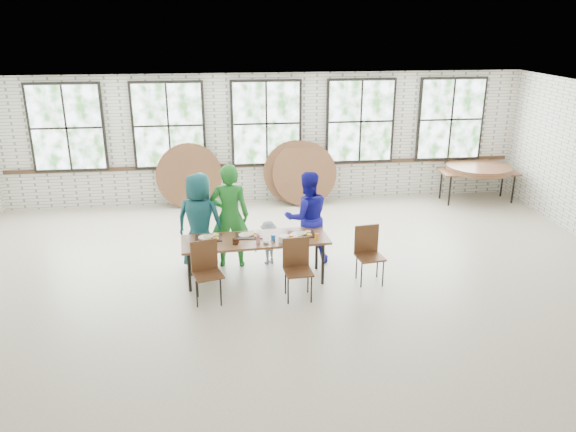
# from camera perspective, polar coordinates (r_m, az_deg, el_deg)

# --- Properties ---
(room) EXTENTS (12.00, 12.00, 12.00)m
(room) POSITION_cam_1_polar(r_m,az_deg,el_deg) (13.01, -2.21, 9.19)
(room) COLOR beige
(room) RESTS_ON ground
(dining_table) EXTENTS (2.45, 0.96, 0.74)m
(dining_table) POSITION_cam_1_polar(r_m,az_deg,el_deg) (9.24, -3.34, -2.61)
(dining_table) COLOR brown
(dining_table) RESTS_ON ground
(chair_near_left) EXTENTS (0.52, 0.50, 0.95)m
(chair_near_left) POSITION_cam_1_polar(r_m,az_deg,el_deg) (8.75, -8.31, -5.05)
(chair_near_left) COLOR #53311B
(chair_near_left) RESTS_ON ground
(chair_near_right) EXTENTS (0.45, 0.43, 0.95)m
(chair_near_right) POSITION_cam_1_polar(r_m,az_deg,el_deg) (8.76, 0.93, -4.80)
(chair_near_right) COLOR #53311B
(chair_near_right) RESTS_ON ground
(chair_spare) EXTENTS (0.47, 0.46, 0.95)m
(chair_spare) POSITION_cam_1_polar(r_m,az_deg,el_deg) (9.36, 8.15, -3.33)
(chair_spare) COLOR #53311B
(chair_spare) RESTS_ON ground
(adult_teal) EXTENTS (0.96, 0.78, 1.71)m
(adult_teal) POSITION_cam_1_polar(r_m,az_deg,el_deg) (9.78, -8.96, -0.51)
(adult_teal) COLOR navy
(adult_teal) RESTS_ON ground
(adult_green) EXTENTS (0.71, 0.49, 1.85)m
(adult_green) POSITION_cam_1_polar(r_m,az_deg,el_deg) (9.75, -5.94, 0.02)
(adult_green) COLOR #1F7426
(adult_green) RESTS_ON ground
(toddler) EXTENTS (0.59, 0.47, 0.80)m
(toddler) POSITION_cam_1_polar(r_m,az_deg,el_deg) (9.97, -1.99, -2.68)
(toddler) COLOR #12233A
(toddler) RESTS_ON ground
(adult_blue) EXTENTS (0.88, 0.72, 1.67)m
(adult_blue) POSITION_cam_1_polar(r_m,az_deg,el_deg) (9.89, 1.94, -0.15)
(adult_blue) COLOR #17169B
(adult_blue) RESTS_ON ground
(storage_table) EXTENTS (1.85, 0.88, 0.74)m
(storage_table) POSITION_cam_1_polar(r_m,az_deg,el_deg) (14.03, 18.75, 4.15)
(storage_table) COLOR brown
(storage_table) RESTS_ON ground
(tabletop_clutter) EXTENTS (2.00, 0.57, 0.11)m
(tabletop_clutter) POSITION_cam_1_polar(r_m,az_deg,el_deg) (9.20, -2.48, -2.17)
(tabletop_clutter) COLOR black
(tabletop_clutter) RESTS_ON dining_table
(round_tops_stacked) EXTENTS (1.50, 1.50, 0.13)m
(round_tops_stacked) POSITION_cam_1_polar(r_m,az_deg,el_deg) (14.01, 18.81, 4.61)
(round_tops_stacked) COLOR brown
(round_tops_stacked) RESTS_ON storage_table
(round_tops_leaning) EXTENTS (4.15, 0.45, 1.50)m
(round_tops_leaning) POSITION_cam_1_polar(r_m,az_deg,el_deg) (13.02, -2.50, 4.26)
(round_tops_leaning) COLOR brown
(round_tops_leaning) RESTS_ON ground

